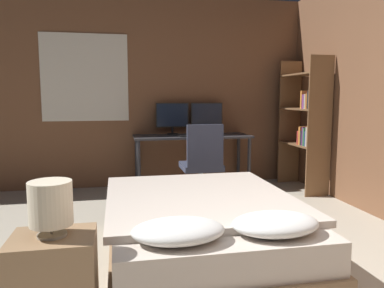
{
  "coord_description": "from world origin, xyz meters",
  "views": [
    {
      "loc": [
        -0.85,
        -1.56,
        1.28
      ],
      "look_at": [
        -0.02,
        2.56,
        0.75
      ],
      "focal_mm": 35.0,
      "sensor_mm": 36.0,
      "label": 1
    }
  ],
  "objects_px": {
    "nightstand": "(54,282)",
    "bookshelf": "(307,120)",
    "bed": "(202,229)",
    "computer_mouse": "(216,135)",
    "monitor_left": "(172,117)",
    "office_chair": "(202,171)",
    "monitor_right": "(207,116)",
    "desk": "(192,142)",
    "bedside_lamp": "(51,204)",
    "keyboard": "(195,136)"
  },
  "relations": [
    {
      "from": "office_chair",
      "to": "monitor_right",
      "type": "bearing_deg",
      "value": 73.05
    },
    {
      "from": "bedside_lamp",
      "to": "nightstand",
      "type": "bearing_deg",
      "value": 0.0
    },
    {
      "from": "desk",
      "to": "office_chair",
      "type": "relative_size",
      "value": 1.68
    },
    {
      "from": "nightstand",
      "to": "monitor_left",
      "type": "xyz_separation_m",
      "value": [
        1.13,
        3.19,
        0.74
      ]
    },
    {
      "from": "monitor_left",
      "to": "office_chair",
      "type": "bearing_deg",
      "value": -75.24
    },
    {
      "from": "monitor_right",
      "to": "nightstand",
      "type": "bearing_deg",
      "value": -117.08
    },
    {
      "from": "monitor_left",
      "to": "desk",
      "type": "bearing_deg",
      "value": -35.87
    },
    {
      "from": "desk",
      "to": "office_chair",
      "type": "bearing_deg",
      "value": -91.49
    },
    {
      "from": "nightstand",
      "to": "bookshelf",
      "type": "bearing_deg",
      "value": 41.96
    },
    {
      "from": "bed",
      "to": "keyboard",
      "type": "xyz_separation_m",
      "value": [
        0.38,
        2.12,
        0.51
      ]
    },
    {
      "from": "nightstand",
      "to": "office_chair",
      "type": "xyz_separation_m",
      "value": [
        1.36,
        2.31,
        0.12
      ]
    },
    {
      "from": "nightstand",
      "to": "bedside_lamp",
      "type": "distance_m",
      "value": 0.44
    },
    {
      "from": "nightstand",
      "to": "monitor_left",
      "type": "distance_m",
      "value": 3.47
    },
    {
      "from": "bed",
      "to": "bookshelf",
      "type": "distance_m",
      "value": 2.76
    },
    {
      "from": "bed",
      "to": "computer_mouse",
      "type": "distance_m",
      "value": 2.29
    },
    {
      "from": "monitor_right",
      "to": "computer_mouse",
      "type": "bearing_deg",
      "value": -82.3
    },
    {
      "from": "office_chair",
      "to": "bedside_lamp",
      "type": "bearing_deg",
      "value": -120.54
    },
    {
      "from": "keyboard",
      "to": "bookshelf",
      "type": "height_order",
      "value": "bookshelf"
    },
    {
      "from": "nightstand",
      "to": "monitor_left",
      "type": "bearing_deg",
      "value": 70.49
    },
    {
      "from": "monitor_left",
      "to": "bed",
      "type": "bearing_deg",
      "value": -93.06
    },
    {
      "from": "bedside_lamp",
      "to": "computer_mouse",
      "type": "distance_m",
      "value": 3.29
    },
    {
      "from": "monitor_left",
      "to": "office_chair",
      "type": "relative_size",
      "value": 0.48
    },
    {
      "from": "keyboard",
      "to": "computer_mouse",
      "type": "relative_size",
      "value": 5.98
    },
    {
      "from": "nightstand",
      "to": "computer_mouse",
      "type": "relative_size",
      "value": 7.61
    },
    {
      "from": "computer_mouse",
      "to": "bedside_lamp",
      "type": "bearing_deg",
      "value": -120.67
    },
    {
      "from": "computer_mouse",
      "to": "desk",
      "type": "bearing_deg",
      "value": 149.27
    },
    {
      "from": "nightstand",
      "to": "computer_mouse",
      "type": "height_order",
      "value": "computer_mouse"
    },
    {
      "from": "keyboard",
      "to": "computer_mouse",
      "type": "height_order",
      "value": "computer_mouse"
    },
    {
      "from": "monitor_left",
      "to": "monitor_right",
      "type": "height_order",
      "value": "same"
    },
    {
      "from": "computer_mouse",
      "to": "bookshelf",
      "type": "distance_m",
      "value": 1.24
    },
    {
      "from": "computer_mouse",
      "to": "monitor_left",
      "type": "bearing_deg",
      "value": 146.85
    },
    {
      "from": "bed",
      "to": "bedside_lamp",
      "type": "xyz_separation_m",
      "value": [
        -1.0,
        -0.71,
        0.46
      ]
    },
    {
      "from": "nightstand",
      "to": "keyboard",
      "type": "distance_m",
      "value": 3.19
    },
    {
      "from": "keyboard",
      "to": "office_chair",
      "type": "bearing_deg",
      "value": -91.99
    },
    {
      "from": "desk",
      "to": "bed",
      "type": "bearing_deg",
      "value": -99.46
    },
    {
      "from": "desk",
      "to": "office_chair",
      "type": "height_order",
      "value": "office_chair"
    },
    {
      "from": "bed",
      "to": "monitor_left",
      "type": "bearing_deg",
      "value": 86.94
    },
    {
      "from": "bedside_lamp",
      "to": "computer_mouse",
      "type": "height_order",
      "value": "bedside_lamp"
    },
    {
      "from": "monitor_left",
      "to": "monitor_right",
      "type": "distance_m",
      "value": 0.5
    },
    {
      "from": "nightstand",
      "to": "monitor_right",
      "type": "distance_m",
      "value": 3.66
    },
    {
      "from": "monitor_left",
      "to": "nightstand",
      "type": "bearing_deg",
      "value": -109.51
    },
    {
      "from": "monitor_right",
      "to": "bookshelf",
      "type": "relative_size",
      "value": 0.26
    },
    {
      "from": "monitor_left",
      "to": "monitor_right",
      "type": "bearing_deg",
      "value": 0.0
    },
    {
      "from": "computer_mouse",
      "to": "bed",
      "type": "bearing_deg",
      "value": -107.83
    },
    {
      "from": "bed",
      "to": "nightstand",
      "type": "bearing_deg",
      "value": -144.5
    },
    {
      "from": "bed",
      "to": "office_chair",
      "type": "distance_m",
      "value": 1.65
    },
    {
      "from": "computer_mouse",
      "to": "monitor_right",
      "type": "bearing_deg",
      "value": 97.7
    },
    {
      "from": "monitor_right",
      "to": "bookshelf",
      "type": "xyz_separation_m",
      "value": [
        1.25,
        -0.6,
        -0.03
      ]
    },
    {
      "from": "bed",
      "to": "bookshelf",
      "type": "xyz_separation_m",
      "value": [
        1.88,
        1.88,
        0.72
      ]
    },
    {
      "from": "desk",
      "to": "keyboard",
      "type": "height_order",
      "value": "keyboard"
    }
  ]
}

